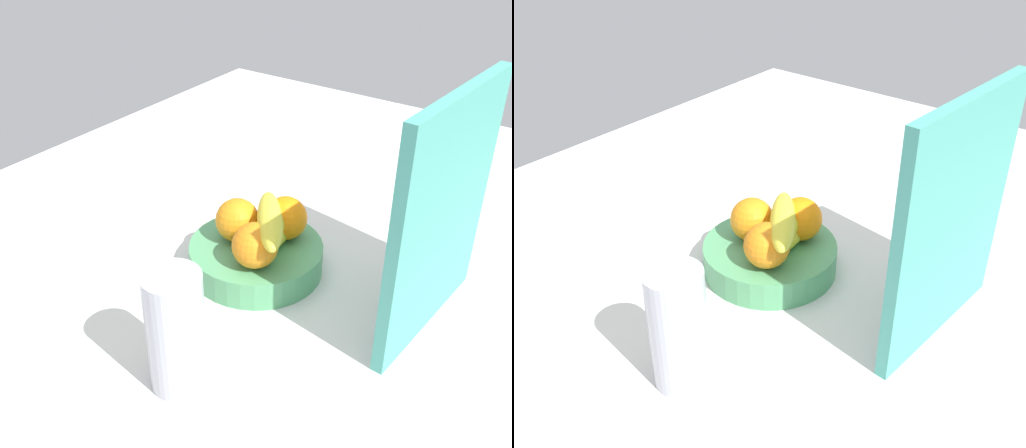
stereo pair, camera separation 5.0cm
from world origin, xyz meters
The scene contains 8 objects.
ground_plane centered at (0.00, 0.00, -1.50)cm, with size 180.00×140.00×3.00cm, color silver.
fruit_bowl centered at (-3.35, -2.57, 2.44)cm, with size 22.20×22.20×4.87cm, color #4F9963.
orange_front_left centered at (-3.08, -6.10, 8.52)cm, with size 7.29×7.29×7.29cm, color orange.
orange_front_right centered at (1.39, 0.57, 8.52)cm, with size 7.29×7.29×7.29cm, color orange.
orange_center centered at (-8.16, 0.48, 8.52)cm, with size 7.29×7.29×7.29cm, color orange.
banana_bunch centered at (-3.54, 0.13, 9.07)cm, with size 18.58×13.26×8.40cm.
cutting_board centered at (-7.05, 25.50, 18.00)cm, with size 28.00×1.80×36.00cm, color teal.
thermos_tumbler centered at (23.46, 3.92, 8.77)cm, with size 7.56×7.56×17.54cm, color #B3B5C2.
Camera 1 is at (65.38, 45.62, 60.74)cm, focal length 42.97 mm.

